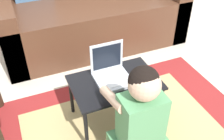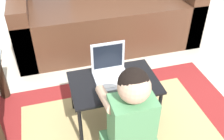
{
  "view_description": "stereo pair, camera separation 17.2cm",
  "coord_description": "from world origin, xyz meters",
  "px_view_note": "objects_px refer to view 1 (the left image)",
  "views": [
    {
      "loc": [
        -0.54,
        -1.25,
        1.43
      ],
      "look_at": [
        -0.0,
        0.02,
        0.4
      ],
      "focal_mm": 42.0,
      "sensor_mm": 36.0,
      "label": 1
    },
    {
      "loc": [
        -0.37,
        -1.3,
        1.43
      ],
      "look_at": [
        -0.0,
        0.02,
        0.4
      ],
      "focal_mm": 42.0,
      "sensor_mm": 36.0,
      "label": 2
    }
  ],
  "objects_px": {
    "couch": "(88,9)",
    "computer_mouse": "(138,74)",
    "laptop_desk": "(115,86)",
    "person_seated": "(140,125)",
    "laptop": "(112,74)"
  },
  "relations": [
    {
      "from": "couch",
      "to": "laptop",
      "type": "relative_size",
      "value": 7.67
    },
    {
      "from": "laptop",
      "to": "laptop_desk",
      "type": "bearing_deg",
      "value": -77.44
    },
    {
      "from": "laptop_desk",
      "to": "person_seated",
      "type": "xyz_separation_m",
      "value": [
        -0.01,
        -0.37,
        0.02
      ]
    },
    {
      "from": "person_seated",
      "to": "computer_mouse",
      "type": "bearing_deg",
      "value": 64.12
    },
    {
      "from": "couch",
      "to": "laptop_desk",
      "type": "relative_size",
      "value": 3.06
    },
    {
      "from": "laptop_desk",
      "to": "laptop",
      "type": "relative_size",
      "value": 2.5
    },
    {
      "from": "laptop_desk",
      "to": "computer_mouse",
      "type": "relative_size",
      "value": 5.76
    },
    {
      "from": "computer_mouse",
      "to": "person_seated",
      "type": "distance_m",
      "value": 0.4
    },
    {
      "from": "couch",
      "to": "computer_mouse",
      "type": "bearing_deg",
      "value": -92.55
    },
    {
      "from": "laptop_desk",
      "to": "computer_mouse",
      "type": "xyz_separation_m",
      "value": [
        0.16,
        -0.01,
        0.06
      ]
    },
    {
      "from": "couch",
      "to": "laptop_desk",
      "type": "height_order",
      "value": "couch"
    },
    {
      "from": "couch",
      "to": "laptop_desk",
      "type": "bearing_deg",
      "value": -100.23
    },
    {
      "from": "couch",
      "to": "computer_mouse",
      "type": "relative_size",
      "value": 17.62
    },
    {
      "from": "laptop",
      "to": "person_seated",
      "type": "relative_size",
      "value": 0.33
    },
    {
      "from": "laptop_desk",
      "to": "computer_mouse",
      "type": "bearing_deg",
      "value": -4.93
    }
  ]
}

